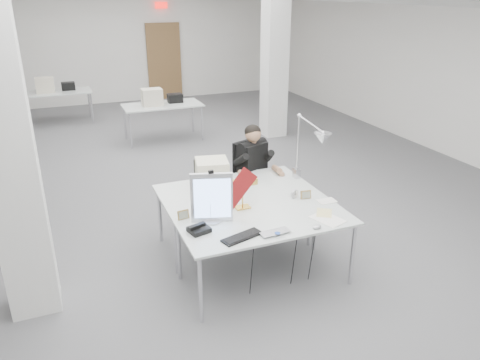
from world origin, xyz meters
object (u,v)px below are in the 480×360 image
object	(u,v)px
bankers_lamp	(243,195)
architect_lamp	(308,148)
monitor	(212,198)
office_chair	(251,186)
laptop	(277,235)
desk_phone	(199,230)
seated_person	(253,157)
desk_main	(266,221)
beige_monitor	(212,174)

from	to	relation	value
bankers_lamp	architect_lamp	distance (m)	1.07
monitor	office_chair	bearing A→B (deg)	70.10
laptop	desk_phone	xyz separation A→B (m)	(-0.68, 0.36, 0.01)
laptop	bankers_lamp	distance (m)	0.72
seated_person	architect_lamp	distance (m)	0.92
desk_main	architect_lamp	world-z (taller)	architect_lamp
laptop	beige_monitor	bearing A→B (deg)	94.58
laptop	architect_lamp	xyz separation A→B (m)	(0.89, 1.02, 0.45)
office_chair	architect_lamp	world-z (taller)	architect_lamp
desk_main	monitor	bearing A→B (deg)	161.48
desk_main	monitor	world-z (taller)	monitor
seated_person	desk_phone	bearing A→B (deg)	-151.36
monitor	desk_phone	bearing A→B (deg)	-121.60
office_chair	desk_phone	size ratio (longest dim) A/B	4.89
desk_main	laptop	size ratio (longest dim) A/B	5.91
office_chair	laptop	xyz separation A→B (m)	(-0.52, -1.84, 0.29)
architect_lamp	bankers_lamp	bearing A→B (deg)	-160.81
bankers_lamp	beige_monitor	bearing A→B (deg)	99.55
office_chair	seated_person	xyz separation A→B (m)	(0.00, -0.05, 0.42)
beige_monitor	architect_lamp	distance (m)	1.18
monitor	bankers_lamp	size ratio (longest dim) A/B	1.76
desk_main	desk_phone	xyz separation A→B (m)	(-0.72, 0.01, 0.04)
desk_main	beige_monitor	bearing A→B (deg)	103.61
seated_person	architect_lamp	size ratio (longest dim) A/B	0.96
laptop	beige_monitor	size ratio (longest dim) A/B	0.82
laptop	office_chair	bearing A→B (deg)	70.39
seated_person	office_chair	bearing A→B (deg)	68.42
office_chair	laptop	bearing A→B (deg)	-127.20
desk_main	desk_phone	size ratio (longest dim) A/B	9.26
seated_person	bankers_lamp	bearing A→B (deg)	-140.08
laptop	architect_lamp	size ratio (longest dim) A/B	0.33
desk_main	architect_lamp	bearing A→B (deg)	38.05
seated_person	beige_monitor	world-z (taller)	seated_person
office_chair	monitor	bearing A→B (deg)	-148.83
desk_main	seated_person	xyz separation A→B (m)	(0.48, 1.44, 0.16)
laptop	desk_phone	world-z (taller)	desk_phone
office_chair	desk_phone	world-z (taller)	office_chair
desk_main	bankers_lamp	size ratio (longest dim) A/B	6.01
monitor	architect_lamp	world-z (taller)	architect_lamp
monitor	bankers_lamp	distance (m)	0.46
architect_lamp	laptop	bearing A→B (deg)	-130.12
laptop	seated_person	bearing A→B (deg)	69.98
office_chair	desk_phone	bearing A→B (deg)	-150.40
desk_phone	seated_person	bearing A→B (deg)	35.95
laptop	architect_lamp	world-z (taller)	architect_lamp
laptop	bankers_lamp	xyz separation A→B (m)	(-0.08, 0.70, 0.14)
desk_main	bankers_lamp	xyz separation A→B (m)	(-0.12, 0.35, 0.16)
desk_main	office_chair	world-z (taller)	office_chair
desk_main	bankers_lamp	world-z (taller)	bankers_lamp
monitor	laptop	bearing A→B (deg)	-30.01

